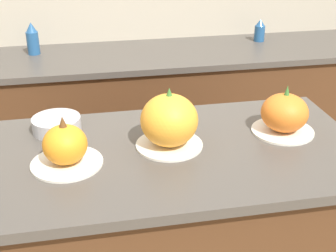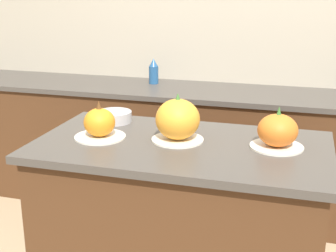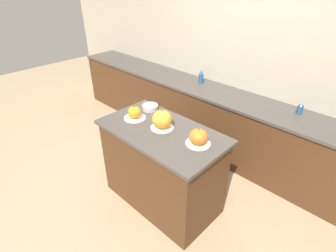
{
  "view_description": "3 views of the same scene",
  "coord_description": "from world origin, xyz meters",
  "px_view_note": "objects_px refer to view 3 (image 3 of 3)",
  "views": [
    {
      "loc": [
        -0.31,
        -1.39,
        1.74
      ],
      "look_at": [
        -0.03,
        0.05,
        1.02
      ],
      "focal_mm": 50.0,
      "sensor_mm": 36.0,
      "label": 1
    },
    {
      "loc": [
        0.49,
        -1.91,
        1.64
      ],
      "look_at": [
        -0.06,
        0.01,
        1.02
      ],
      "focal_mm": 50.0,
      "sensor_mm": 36.0,
      "label": 2
    },
    {
      "loc": [
        1.59,
        -1.56,
        2.32
      ],
      "look_at": [
        0.07,
        0.02,
        1.02
      ],
      "focal_mm": 28.0,
      "sensor_mm": 36.0,
      "label": 3
    }
  ],
  "objects_px": {
    "pumpkin_cake_center": "(162,120)",
    "bottle_tall": "(201,77)",
    "bottle_short": "(300,108)",
    "mixing_bowl": "(150,107)",
    "pumpkin_cake_left": "(134,113)",
    "pumpkin_cake_right": "(198,137)"
  },
  "relations": [
    {
      "from": "bottle_short",
      "to": "bottle_tall",
      "type": "bearing_deg",
      "value": -179.48
    },
    {
      "from": "pumpkin_cake_left",
      "to": "pumpkin_cake_center",
      "type": "distance_m",
      "value": 0.36
    },
    {
      "from": "bottle_short",
      "to": "mixing_bowl",
      "type": "height_order",
      "value": "bottle_short"
    },
    {
      "from": "pumpkin_cake_right",
      "to": "bottle_tall",
      "type": "distance_m",
      "value": 1.65
    },
    {
      "from": "pumpkin_cake_right",
      "to": "bottle_short",
      "type": "height_order",
      "value": "pumpkin_cake_right"
    },
    {
      "from": "bottle_short",
      "to": "mixing_bowl",
      "type": "relative_size",
      "value": 0.78
    },
    {
      "from": "pumpkin_cake_left",
      "to": "bottle_short",
      "type": "bearing_deg",
      "value": 49.51
    },
    {
      "from": "pumpkin_cake_center",
      "to": "bottle_tall",
      "type": "bearing_deg",
      "value": 112.18
    },
    {
      "from": "pumpkin_cake_left",
      "to": "bottle_tall",
      "type": "height_order",
      "value": "pumpkin_cake_left"
    },
    {
      "from": "pumpkin_cake_right",
      "to": "mixing_bowl",
      "type": "xyz_separation_m",
      "value": [
        -0.83,
        0.17,
        -0.04
      ]
    },
    {
      "from": "pumpkin_cake_center",
      "to": "mixing_bowl",
      "type": "xyz_separation_m",
      "value": [
        -0.39,
        0.2,
        -0.07
      ]
    },
    {
      "from": "pumpkin_cake_left",
      "to": "bottle_short",
      "type": "distance_m",
      "value": 1.87
    },
    {
      "from": "pumpkin_cake_left",
      "to": "bottle_short",
      "type": "xyz_separation_m",
      "value": [
        1.21,
        1.42,
        -0.04
      ]
    },
    {
      "from": "pumpkin_cake_left",
      "to": "bottle_short",
      "type": "relative_size",
      "value": 1.68
    },
    {
      "from": "bottle_short",
      "to": "pumpkin_cake_right",
      "type": "bearing_deg",
      "value": -107.48
    },
    {
      "from": "pumpkin_cake_left",
      "to": "pumpkin_cake_right",
      "type": "height_order",
      "value": "pumpkin_cake_right"
    },
    {
      "from": "pumpkin_cake_center",
      "to": "bottle_short",
      "type": "bearing_deg",
      "value": 57.74
    },
    {
      "from": "pumpkin_cake_right",
      "to": "pumpkin_cake_left",
      "type": "bearing_deg",
      "value": -173.62
    },
    {
      "from": "bottle_short",
      "to": "mixing_bowl",
      "type": "bearing_deg",
      "value": -137.04
    },
    {
      "from": "bottle_tall",
      "to": "pumpkin_cake_center",
      "type": "bearing_deg",
      "value": -67.82
    },
    {
      "from": "pumpkin_cake_left",
      "to": "pumpkin_cake_right",
      "type": "xyz_separation_m",
      "value": [
        0.79,
        0.09,
        0.01
      ]
    },
    {
      "from": "pumpkin_cake_right",
      "to": "mixing_bowl",
      "type": "distance_m",
      "value": 0.85
    }
  ]
}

